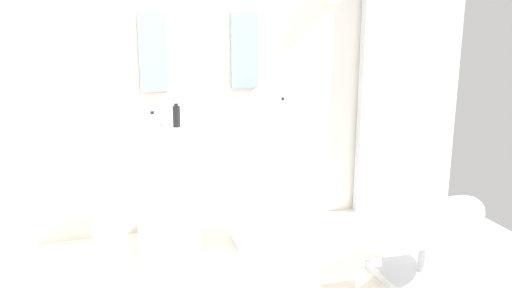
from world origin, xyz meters
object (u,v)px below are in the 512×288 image
(soap_bottle_white, at_px, (153,123))
(soap_bottle_clear, at_px, (283,111))
(pedestal_sink_left, at_px, (166,191))
(pedestal_sink_right, at_px, (261,182))
(lounge_chair, at_px, (423,231))
(shower_column, at_px, (366,93))
(soap_bottle_black, at_px, (176,116))

(soap_bottle_white, xyz_separation_m, soap_bottle_clear, (0.96, 0.07, 0.02))
(soap_bottle_white, bearing_deg, soap_bottle_clear, 4.02)
(soap_bottle_clear, bearing_deg, pedestal_sink_left, 178.51)
(pedestal_sink_right, bearing_deg, pedestal_sink_left, 180.00)
(pedestal_sink_right, distance_m, lounge_chair, 1.23)
(lounge_chair, bearing_deg, pedestal_sink_left, 151.23)
(pedestal_sink_left, distance_m, shower_column, 1.92)
(pedestal_sink_left, bearing_deg, soap_bottle_clear, -1.49)
(pedestal_sink_right, relative_size, soap_bottle_white, 7.29)
(shower_column, relative_size, soap_bottle_white, 14.10)
(soap_bottle_white, bearing_deg, pedestal_sink_right, 6.45)
(pedestal_sink_left, relative_size, soap_bottle_black, 6.27)
(pedestal_sink_right, height_order, soap_bottle_clear, soap_bottle_clear)
(pedestal_sink_left, height_order, pedestal_sink_right, same)
(pedestal_sink_right, xyz_separation_m, soap_bottle_white, (-0.80, -0.09, 0.53))
(pedestal_sink_right, xyz_separation_m, soap_bottle_black, (-0.62, 0.03, 0.54))
(pedestal_sink_left, distance_m, soap_bottle_clear, 1.04)
(shower_column, bearing_deg, soap_bottle_black, -167.65)
(soap_bottle_white, bearing_deg, pedestal_sink_left, 47.93)
(pedestal_sink_right, height_order, soap_bottle_black, soap_bottle_black)
(pedestal_sink_left, relative_size, lounge_chair, 0.97)
(pedestal_sink_right, xyz_separation_m, lounge_chair, (0.86, -0.87, -0.15))
(shower_column, height_order, lounge_chair, shower_column)
(shower_column, distance_m, soap_bottle_clear, 1.00)
(soap_bottle_white, xyz_separation_m, soap_bottle_black, (0.18, 0.12, 0.01))
(soap_bottle_white, relative_size, soap_bottle_black, 0.86)
(lounge_chair, relative_size, soap_bottle_white, 7.48)
(pedestal_sink_right, height_order, soap_bottle_white, soap_bottle_white)
(soap_bottle_black, bearing_deg, soap_bottle_clear, -4.22)
(pedestal_sink_right, bearing_deg, soap_bottle_black, 176.81)
(pedestal_sink_left, xyz_separation_m, lounge_chair, (1.58, -0.87, -0.15))
(pedestal_sink_left, height_order, lounge_chair, pedestal_sink_left)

